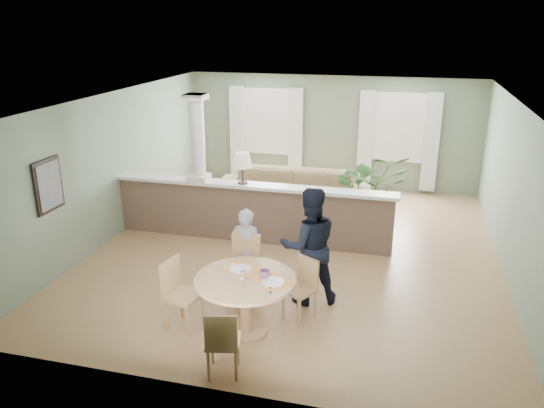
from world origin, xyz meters
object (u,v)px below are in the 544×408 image
(chair_near, at_px, (222,340))
(chair_far_boy, at_px, (245,265))
(man_person, at_px, (309,246))
(child_person, at_px, (246,251))
(chair_side, at_px, (179,291))
(dining_table, at_px, (246,290))
(houseplant, at_px, (370,191))
(sofa, at_px, (291,195))
(chair_far_man, at_px, (303,285))

(chair_near, bearing_deg, chair_far_boy, -93.59)
(man_person, bearing_deg, child_person, -23.18)
(chair_side, distance_m, man_person, 1.94)
(dining_table, distance_m, chair_side, 0.93)
(chair_far_boy, bearing_deg, houseplant, 62.22)
(chair_far_boy, bearing_deg, sofa, 89.12)
(houseplant, bearing_deg, dining_table, -107.02)
(dining_table, distance_m, chair_far_man, 0.89)
(chair_far_boy, relative_size, child_person, 0.73)
(child_person, bearing_deg, sofa, -87.85)
(houseplant, height_order, chair_near, houseplant)
(chair_far_man, relative_size, chair_near, 0.98)
(chair_near, relative_size, man_person, 0.50)
(chair_far_man, xyz_separation_m, man_person, (0.00, 0.43, 0.41))
(houseplant, height_order, chair_side, houseplant)
(chair_near, xyz_separation_m, man_person, (0.63, 1.99, 0.40))
(chair_side, bearing_deg, child_person, -16.73)
(chair_far_boy, relative_size, chair_side, 1.03)
(chair_near, height_order, chair_side, chair_side)
(chair_side, bearing_deg, man_person, -42.74)
(houseplant, relative_size, child_person, 1.17)
(houseplant, bearing_deg, sofa, 169.39)
(houseplant, xyz_separation_m, chair_near, (-1.26, -5.06, -0.31))
(chair_far_boy, relative_size, man_person, 0.57)
(dining_table, relative_size, chair_far_boy, 1.33)
(dining_table, height_order, chair_side, chair_side)
(chair_near, bearing_deg, houseplant, -116.77)
(child_person, bearing_deg, chair_side, 62.45)
(houseplant, xyz_separation_m, dining_table, (-1.26, -4.11, -0.16))
(chair_near, xyz_separation_m, chair_side, (-0.93, 0.88, 0.05))
(sofa, xyz_separation_m, chair_near, (0.38, -5.37, 0.01))
(chair_far_boy, distance_m, child_person, 0.23)
(child_person, distance_m, man_person, 0.97)
(sofa, height_order, houseplant, houseplant)
(chair_far_man, relative_size, chair_side, 0.89)
(chair_far_man, distance_m, child_person, 1.06)
(chair_far_boy, height_order, child_person, child_person)
(dining_table, height_order, chair_far_boy, chair_far_boy)
(sofa, height_order, chair_far_man, sofa)
(chair_far_man, height_order, child_person, child_person)
(sofa, xyz_separation_m, chair_far_man, (1.01, -3.81, 0.00))
(chair_near, bearing_deg, dining_table, -102.65)
(dining_table, relative_size, child_person, 0.98)
(sofa, distance_m, chair_far_man, 3.94)
(chair_far_boy, xyz_separation_m, chair_near, (0.29, -1.81, -0.07))
(chair_far_boy, bearing_deg, chair_far_man, -17.53)
(dining_table, xyz_separation_m, chair_far_man, (0.63, 0.61, -0.16))
(man_person, bearing_deg, chair_near, 49.79)
(chair_far_man, relative_size, man_person, 0.49)
(sofa, relative_size, man_person, 1.84)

